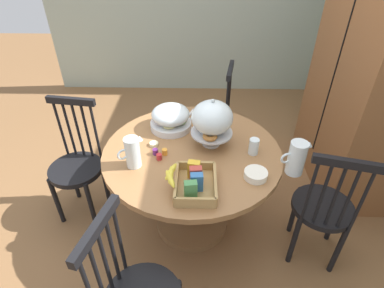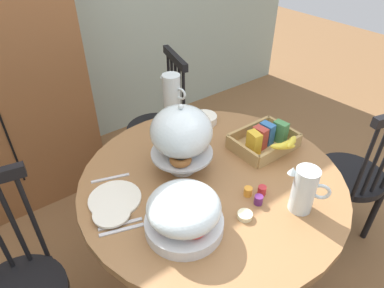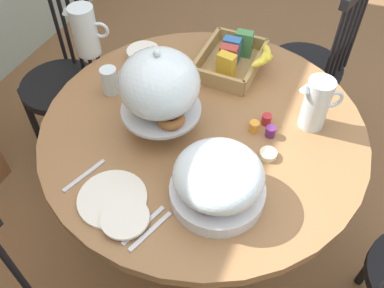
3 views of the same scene
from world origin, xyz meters
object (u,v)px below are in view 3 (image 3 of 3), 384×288
pastry_stand_with_dome (160,86)px  cereal_basket (235,59)px  windsor_chair_by_cabinet (64,83)px  china_plate_small (125,218)px  dining_table (202,162)px  butter_dish (268,154)px  cereal_bowl (144,54)px  windsor_chair_near_window (309,69)px  fruit_platter_covered (218,180)px  drinking_glass (110,81)px  china_plate_large (112,199)px  milk_pitcher (86,33)px  orange_juice_pitcher (316,106)px

pastry_stand_with_dome → cereal_basket: pastry_stand_with_dome is taller
windsor_chair_by_cabinet → china_plate_small: windsor_chair_by_cabinet is taller
dining_table → butter_dish: (-0.05, -0.26, 0.23)m
pastry_stand_with_dome → cereal_bowl: size_ratio=2.46×
windsor_chair_near_window → butter_dish: size_ratio=16.25×
windsor_chair_near_window → windsor_chair_by_cabinet: (-0.62, 1.11, 0.00)m
fruit_platter_covered → drinking_glass: size_ratio=2.73×
cereal_basket → china_plate_large: (-0.77, 0.12, -0.04)m
cereal_basket → cereal_bowl: (-0.10, 0.37, -0.02)m
dining_table → butter_dish: butter_dish is taller
pastry_stand_with_dome → cereal_basket: size_ratio=1.09×
dining_table → cereal_basket: 0.44m
fruit_platter_covered → milk_pitcher: bearing=58.6°
orange_juice_pitcher → china_plate_large: orange_juice_pitcher is taller
china_plate_small → cereal_bowl: size_ratio=1.07×
fruit_platter_covered → cereal_bowl: bearing=45.7°
milk_pitcher → butter_dish: (-0.25, -0.88, -0.09)m
china_plate_large → drinking_glass: bearing=31.3°
orange_juice_pitcher → cereal_basket: size_ratio=0.64×
butter_dish → drinking_glass: bearing=83.8°
fruit_platter_covered → orange_juice_pitcher: size_ratio=1.49×
milk_pitcher → cereal_basket: bearing=-76.0°
butter_dish → windsor_chair_near_window: bearing=0.7°
fruit_platter_covered → cereal_basket: fruit_platter_covered is taller
dining_table → butter_dish: size_ratio=19.86×
windsor_chair_near_window → cereal_bowl: windsor_chair_near_window is taller
orange_juice_pitcher → milk_pitcher: milk_pitcher is taller
windsor_chair_by_cabinet → fruit_platter_covered: size_ratio=3.25×
china_plate_large → china_plate_small: 0.09m
milk_pitcher → china_plate_small: (-0.67, -0.56, -0.08)m
china_plate_large → drinking_glass: drinking_glass is taller
orange_juice_pitcher → cereal_bowl: (0.10, 0.74, -0.07)m
cereal_bowl → drinking_glass: size_ratio=1.27×
windsor_chair_near_window → china_plate_small: (-1.33, 0.31, 0.30)m
china_plate_large → butter_dish: bearing=-47.1°
dining_table → fruit_platter_covered: (-0.27, -0.16, 0.30)m
windsor_chair_near_window → pastry_stand_with_dome: (-0.93, 0.38, 0.49)m
dining_table → windsor_chair_by_cabinet: windsor_chair_by_cabinet is taller
pastry_stand_with_dome → milk_pitcher: bearing=60.6°
cereal_basket → cereal_bowl: bearing=104.6°
orange_juice_pitcher → cereal_bowl: orange_juice_pitcher is taller
pastry_stand_with_dome → cereal_basket: bearing=-15.3°
pastry_stand_with_dome → orange_juice_pitcher: size_ratio=1.71×
milk_pitcher → butter_dish: bearing=-106.1°
windsor_chair_by_cabinet → drinking_glass: 0.61m
fruit_platter_covered → cereal_bowl: fruit_platter_covered is taller
cereal_basket → butter_dish: (-0.41, -0.27, -0.04)m
dining_table → drinking_glass: size_ratio=10.83×
orange_juice_pitcher → drinking_glass: (-0.14, 0.76, -0.04)m
dining_table → china_plate_small: bearing=172.7°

